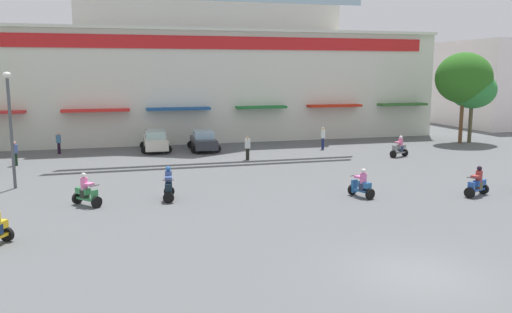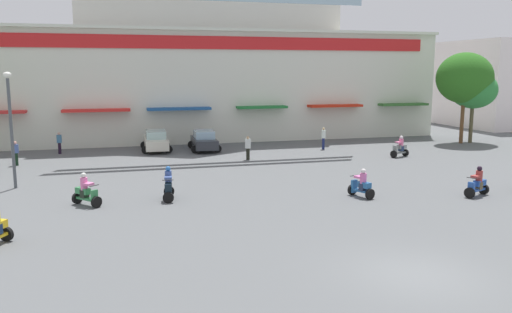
# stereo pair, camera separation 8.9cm
# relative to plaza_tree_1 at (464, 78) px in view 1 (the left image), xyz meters

# --- Properties ---
(ground_plane) EXTENTS (128.00, 128.00, 0.00)m
(ground_plane) POSITION_rel_plaza_tree_1_xyz_m (-19.68, -11.69, -5.45)
(ground_plane) COLOR #57595B
(colonial_building) EXTENTS (40.52, 19.27, 20.16)m
(colonial_building) POSITION_rel_plaza_tree_1_xyz_m (-19.68, 12.34, 2.97)
(colonial_building) COLOR silver
(colonial_building) RESTS_ON ground
(flank_building_right) EXTENTS (12.89, 11.90, 9.22)m
(flank_building_right) POSITION_rel_plaza_tree_1_xyz_m (14.28, 11.40, -0.84)
(flank_building_right) COLOR white
(flank_building_right) RESTS_ON ground
(plaza_tree_1) EXTENTS (4.83, 4.14, 7.57)m
(plaza_tree_1) POSITION_rel_plaza_tree_1_xyz_m (0.00, 0.00, 0.00)
(plaza_tree_1) COLOR brown
(plaza_tree_1) RESTS_ON ground
(plaza_tree_3) EXTENTS (3.81, 3.95, 6.06)m
(plaza_tree_3) POSITION_rel_plaza_tree_1_xyz_m (0.98, 0.09, -0.98)
(plaza_tree_3) COLOR brown
(plaza_tree_3) RESTS_ON ground
(parked_car_0) EXTENTS (2.33, 4.26, 1.57)m
(parked_car_0) POSITION_rel_plaza_tree_1_xyz_m (-25.25, 2.34, -4.66)
(parked_car_0) COLOR beige
(parked_car_0) RESTS_ON ground
(parked_car_1) EXTENTS (2.39, 4.26, 1.54)m
(parked_car_1) POSITION_rel_plaza_tree_1_xyz_m (-21.65, 1.70, -4.68)
(parked_car_1) COLOR #292B31
(parked_car_1) RESTS_ON ground
(scooter_rider_1) EXTENTS (1.37, 1.46, 1.53)m
(scooter_rider_1) POSITION_rel_plaza_tree_1_xyz_m (-29.69, -13.39, -4.83)
(scooter_rider_1) COLOR black
(scooter_rider_1) RESTS_ON ground
(scooter_rider_2) EXTENTS (1.54, 1.05, 1.49)m
(scooter_rider_2) POSITION_rel_plaza_tree_1_xyz_m (-11.25, -16.55, -4.85)
(scooter_rider_2) COLOR black
(scooter_rider_2) RESTS_ON ground
(scooter_rider_3) EXTENTS (1.48, 0.95, 1.52)m
(scooter_rider_3) POSITION_rel_plaza_tree_1_xyz_m (-8.75, -5.06, -4.81)
(scooter_rider_3) COLOR black
(scooter_rider_3) RESTS_ON ground
(scooter_rider_6) EXTENTS (0.93, 1.42, 1.43)m
(scooter_rider_6) POSITION_rel_plaza_tree_1_xyz_m (-16.83, -15.25, -4.86)
(scooter_rider_6) COLOR black
(scooter_rider_6) RESTS_ON ground
(scooter_rider_7) EXTENTS (0.71, 1.54, 1.61)m
(scooter_rider_7) POSITION_rel_plaza_tree_1_xyz_m (-25.94, -13.25, -4.78)
(scooter_rider_7) COLOR black
(scooter_rider_7) RESTS_ON ground
(pedestrian_0) EXTENTS (0.43, 0.43, 1.61)m
(pedestrian_0) POSITION_rel_plaza_tree_1_xyz_m (-32.22, 2.87, -4.54)
(pedestrian_0) COLOR black
(pedestrian_0) RESTS_ON ground
(pedestrian_1) EXTENTS (0.55, 0.55, 1.59)m
(pedestrian_1) POSITION_rel_plaza_tree_1_xyz_m (-34.51, -1.48, -4.55)
(pedestrian_1) COLOR black
(pedestrian_1) RESTS_ON ground
(pedestrian_2) EXTENTS (0.45, 0.45, 1.72)m
(pedestrian_2) POSITION_rel_plaza_tree_1_xyz_m (-12.57, -0.16, -4.46)
(pedestrian_2) COLOR navy
(pedestrian_2) RESTS_ON ground
(pedestrian_3) EXTENTS (0.54, 0.54, 1.64)m
(pedestrian_3) POSITION_rel_plaza_tree_1_xyz_m (-19.45, -3.27, -4.53)
(pedestrian_3) COLOR black
(pedestrian_3) RESTS_ON ground
(streetlamp_near) EXTENTS (0.40, 0.40, 6.04)m
(streetlamp_near) POSITION_rel_plaza_tree_1_xyz_m (-33.44, -8.62, -1.88)
(streetlamp_near) COLOR #474C51
(streetlamp_near) RESTS_ON ground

